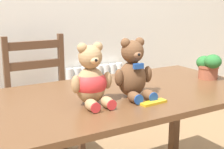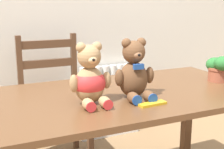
% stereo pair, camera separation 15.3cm
% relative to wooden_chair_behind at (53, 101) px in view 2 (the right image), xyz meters
% --- Properties ---
extents(radiator, '(0.56, 0.10, 0.66)m').
position_rel_wooden_chair_behind_xyz_m(radiator, '(0.58, 0.26, -0.19)').
color(radiator, white).
rests_on(radiator, ground_plane).
extents(dining_table, '(1.49, 0.82, 0.73)m').
position_rel_wooden_chair_behind_xyz_m(dining_table, '(0.24, -0.77, 0.15)').
color(dining_table, brown).
rests_on(dining_table, ground_plane).
extents(wooden_chair_behind, '(0.46, 0.40, 0.97)m').
position_rel_wooden_chair_behind_xyz_m(wooden_chair_behind, '(0.00, 0.00, 0.00)').
color(wooden_chair_behind, brown).
rests_on(wooden_chair_behind, ground_plane).
extents(teddy_bear_left, '(0.21, 0.21, 0.30)m').
position_rel_wooden_chair_behind_xyz_m(teddy_bear_left, '(-0.02, -0.86, 0.36)').
color(teddy_bear_left, tan).
rests_on(teddy_bear_left, dining_table).
extents(teddy_bear_right, '(0.21, 0.22, 0.31)m').
position_rel_wooden_chair_behind_xyz_m(teddy_bear_right, '(0.21, -0.87, 0.38)').
color(teddy_bear_right, brown).
rests_on(teddy_bear_right, dining_table).
extents(potted_plant, '(0.15, 0.17, 0.16)m').
position_rel_wooden_chair_behind_xyz_m(potted_plant, '(0.85, -0.79, 0.33)').
color(potted_plant, '#9E5138').
rests_on(potted_plant, dining_table).
extents(chocolate_bar, '(0.14, 0.06, 0.01)m').
position_rel_wooden_chair_behind_xyz_m(chocolate_bar, '(0.24, -1.01, 0.25)').
color(chocolate_bar, gold).
rests_on(chocolate_bar, dining_table).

